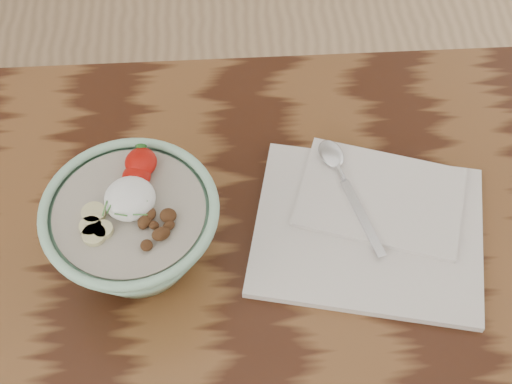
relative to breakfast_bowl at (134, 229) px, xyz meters
The scene contains 4 objects.
table 20.41cm from the breakfast_bowl, 118.97° to the right, with size 160.00×90.00×75.00cm.
breakfast_bowl is the anchor object (origin of this frame).
napkin 30.24cm from the breakfast_bowl, ahead, with size 33.18×29.08×1.78cm.
spoon 28.62cm from the breakfast_bowl, 22.38° to the left, with size 7.26×18.96×1.00cm.
Camera 1 is at (17.84, -33.60, 154.04)cm, focal length 50.00 mm.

